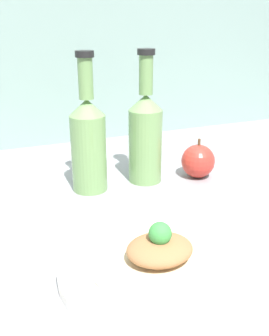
{
  "coord_description": "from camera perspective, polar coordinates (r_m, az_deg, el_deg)",
  "views": [
    {
      "loc": [
        -26.4,
        -56.37,
        34.16
      ],
      "look_at": [
        -2.09,
        1.7,
        9.91
      ],
      "focal_mm": 42.0,
      "sensor_mm": 36.0,
      "label": 1
    }
  ],
  "objects": [
    {
      "name": "apple",
      "position": [
        0.9,
        9.2,
        1.0
      ],
      "size": [
        7.57,
        7.57,
        9.01
      ],
      "color": "red",
      "rests_on": "ground_plane"
    },
    {
      "name": "cider_bottle_left",
      "position": [
        0.8,
        -6.72,
        3.94
      ],
      "size": [
        7.25,
        7.25,
        28.3
      ],
      "color": "#729E5B",
      "rests_on": "ground_plane"
    },
    {
      "name": "plate",
      "position": [
        0.58,
        3.61,
        -13.9
      ],
      "size": [
        28.74,
        28.74,
        2.16
      ],
      "color": "white",
      "rests_on": "ground_plane"
    },
    {
      "name": "plated_food",
      "position": [
        0.56,
        3.66,
        -12.09
      ],
      "size": [
        20.13,
        20.13,
        6.17
      ],
      "color": "beige",
      "rests_on": "plate"
    },
    {
      "name": "cider_bottle_right",
      "position": [
        0.85,
        1.59,
        4.95
      ],
      "size": [
        7.25,
        7.25,
        28.3
      ],
      "color": "#729E5B",
      "rests_on": "ground_plane"
    },
    {
      "name": "ground_plane",
      "position": [
        0.72,
        2.08,
        -9.1
      ],
      "size": [
        180.0,
        110.0,
        4.0
      ],
      "primitive_type": "cube",
      "color": "gray"
    }
  ]
}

